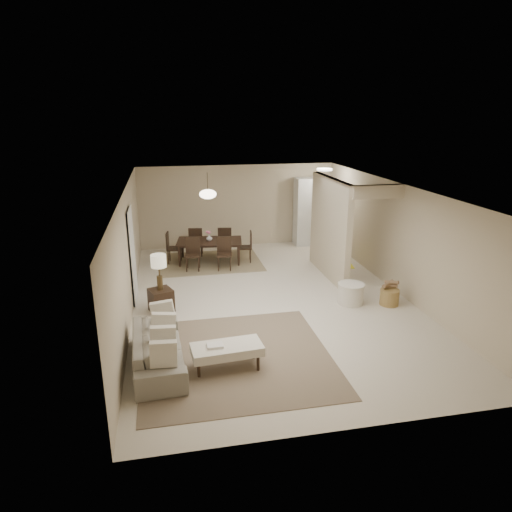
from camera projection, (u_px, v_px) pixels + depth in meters
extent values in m
plane|color=beige|center=(270.00, 299.00, 10.25)|extent=(9.00, 9.00, 0.00)
plane|color=white|center=(272.00, 188.00, 9.49)|extent=(9.00, 9.00, 0.00)
plane|color=#C4B294|center=(238.00, 206.00, 14.08)|extent=(6.00, 0.00, 6.00)
plane|color=#C4B294|center=(128.00, 254.00, 9.31)|extent=(0.00, 9.00, 9.00)
plane|color=#C4B294|center=(398.00, 239.00, 10.44)|extent=(0.00, 9.00, 9.00)
cube|color=#C4B294|center=(330.00, 228.00, 11.38)|extent=(0.15, 2.50, 2.50)
cube|color=black|center=(132.00, 256.00, 9.94)|extent=(0.04, 0.90, 2.04)
cube|color=silver|center=(314.00, 211.00, 14.25)|extent=(1.20, 0.55, 2.10)
cylinder|color=white|center=(325.00, 169.00, 12.93)|extent=(0.44, 0.44, 0.05)
cube|color=brown|center=(236.00, 357.00, 7.82)|extent=(3.20, 3.20, 0.01)
imported|color=gray|center=(158.00, 350.00, 7.49)|extent=(2.04, 0.88, 0.59)
cube|color=beige|center=(227.00, 350.00, 7.41)|extent=(1.19, 0.62, 0.15)
cylinder|color=black|center=(199.00, 370.00, 7.20)|extent=(0.05, 0.05, 0.26)
cylinder|color=black|center=(258.00, 364.00, 7.38)|extent=(0.05, 0.05, 0.26)
cylinder|color=black|center=(197.00, 358.00, 7.56)|extent=(0.05, 0.05, 0.26)
cylinder|color=black|center=(254.00, 352.00, 7.74)|extent=(0.05, 0.05, 0.26)
cube|color=black|center=(161.00, 300.00, 9.57)|extent=(0.57, 0.57, 0.49)
cylinder|color=#49381F|center=(160.00, 283.00, 9.46)|extent=(0.12, 0.12, 0.30)
cylinder|color=#49381F|center=(159.00, 270.00, 9.37)|extent=(0.03, 0.03, 0.26)
cylinder|color=beige|center=(158.00, 261.00, 9.31)|extent=(0.32, 0.32, 0.26)
cylinder|color=beige|center=(351.00, 294.00, 9.98)|extent=(0.58, 0.58, 0.45)
cylinder|color=olive|center=(389.00, 297.00, 9.92)|extent=(0.52, 0.52, 0.35)
cube|color=#7E6D4E|center=(210.00, 262.00, 12.77)|extent=(2.80, 2.10, 0.01)
imported|color=black|center=(210.00, 252.00, 12.67)|extent=(1.90, 1.23, 0.62)
imported|color=silver|center=(209.00, 238.00, 12.55)|extent=(0.19, 0.19, 0.18)
cube|color=yellow|center=(336.00, 265.00, 12.48)|extent=(0.98, 0.67, 0.01)
cylinder|color=#49381F|center=(207.00, 182.00, 12.09)|extent=(0.02, 0.02, 0.50)
ellipsoid|color=#FFEAC6|center=(208.00, 194.00, 12.19)|extent=(0.46, 0.46, 0.25)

